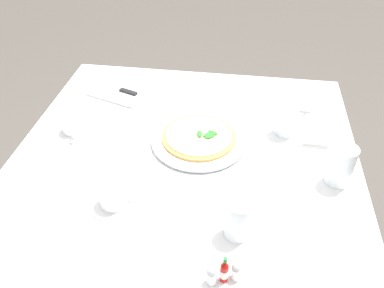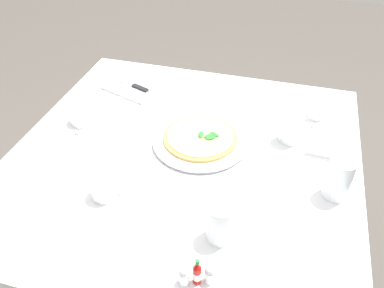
# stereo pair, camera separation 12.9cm
# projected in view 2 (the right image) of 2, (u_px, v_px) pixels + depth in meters

# --- Properties ---
(ground_plane) EXTENTS (8.00, 8.00, 0.00)m
(ground_plane) POSITION_uv_depth(u_px,v_px,m) (186.00, 283.00, 1.75)
(ground_plane) COLOR #4C4742
(dining_table) EXTENTS (1.11, 1.11, 0.75)m
(dining_table) POSITION_uv_depth(u_px,v_px,m) (184.00, 184.00, 1.36)
(dining_table) COLOR white
(dining_table) RESTS_ON ground_plane
(pizza_plate) EXTENTS (0.32, 0.32, 0.02)m
(pizza_plate) POSITION_uv_depth(u_px,v_px,m) (200.00, 140.00, 1.32)
(pizza_plate) COLOR white
(pizza_plate) RESTS_ON dining_table
(pizza) EXTENTS (0.25, 0.25, 0.02)m
(pizza) POSITION_uv_depth(u_px,v_px,m) (200.00, 137.00, 1.31)
(pizza) COLOR tan
(pizza) RESTS_ON pizza_plate
(coffee_cup_near_right) EXTENTS (0.13, 0.13, 0.07)m
(coffee_cup_near_right) POSITION_uv_depth(u_px,v_px,m) (317.00, 110.00, 1.43)
(coffee_cup_near_right) COLOR white
(coffee_cup_near_right) RESTS_ON dining_table
(coffee_cup_back_corner) EXTENTS (0.13, 0.13, 0.07)m
(coffee_cup_back_corner) POSITION_uv_depth(u_px,v_px,m) (104.00, 189.00, 1.12)
(coffee_cup_back_corner) COLOR white
(coffee_cup_back_corner) RESTS_ON dining_table
(coffee_cup_far_left) EXTENTS (0.13, 0.13, 0.06)m
(coffee_cup_far_left) POSITION_uv_depth(u_px,v_px,m) (81.00, 118.00, 1.40)
(coffee_cup_far_left) COLOR white
(coffee_cup_far_left) RESTS_ON dining_table
(water_glass_left_edge) EXTENTS (0.07, 0.07, 0.13)m
(water_glass_left_edge) POSITION_uv_depth(u_px,v_px,m) (338.00, 180.00, 1.11)
(water_glass_left_edge) COLOR white
(water_glass_left_edge) RESTS_ON dining_table
(water_glass_center_back) EXTENTS (0.07, 0.07, 0.10)m
(water_glass_center_back) POSITION_uv_depth(u_px,v_px,m) (291.00, 129.00, 1.31)
(water_glass_center_back) COLOR white
(water_glass_center_back) RESTS_ON dining_table
(water_glass_far_right) EXTENTS (0.07, 0.07, 0.12)m
(water_glass_far_right) POSITION_uv_depth(u_px,v_px,m) (220.00, 224.00, 0.99)
(water_glass_far_right) COLOR white
(water_glass_far_right) RESTS_ON dining_table
(napkin_folded) EXTENTS (0.25, 0.19, 0.02)m
(napkin_folded) POSITION_uv_depth(u_px,v_px,m) (132.00, 88.00, 1.59)
(napkin_folded) COLOR white
(napkin_folded) RESTS_ON dining_table
(dinner_knife) EXTENTS (0.19, 0.09, 0.01)m
(dinner_knife) POSITION_uv_depth(u_px,v_px,m) (131.00, 84.00, 1.58)
(dinner_knife) COLOR silver
(dinner_knife) RESTS_ON napkin_folded
(hot_sauce_bottle) EXTENTS (0.02, 0.02, 0.08)m
(hot_sauce_bottle) POSITION_uv_depth(u_px,v_px,m) (197.00, 273.00, 0.90)
(hot_sauce_bottle) COLOR #B7140F
(hot_sauce_bottle) RESTS_ON dining_table
(salt_shaker) EXTENTS (0.03, 0.03, 0.06)m
(salt_shaker) POSITION_uv_depth(u_px,v_px,m) (184.00, 276.00, 0.91)
(salt_shaker) COLOR white
(salt_shaker) RESTS_ON dining_table
(pepper_shaker) EXTENTS (0.03, 0.03, 0.06)m
(pepper_shaker) POSITION_uv_depth(u_px,v_px,m) (210.00, 275.00, 0.91)
(pepper_shaker) COLOR white
(pepper_shaker) RESTS_ON dining_table
(menu_card) EXTENTS (0.09, 0.01, 0.06)m
(menu_card) POSITION_uv_depth(u_px,v_px,m) (321.00, 149.00, 1.26)
(menu_card) COLOR white
(menu_card) RESTS_ON dining_table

